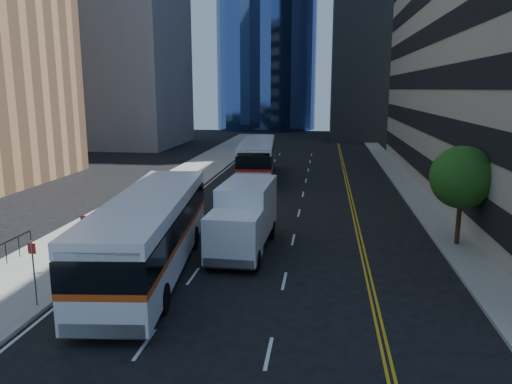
{
  "coord_description": "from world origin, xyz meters",
  "views": [
    {
      "loc": [
        2.03,
        -18.04,
        8.04
      ],
      "look_at": [
        -1.4,
        7.0,
        2.8
      ],
      "focal_mm": 35.0,
      "sensor_mm": 36.0,
      "label": 1
    }
  ],
  "objects_px": {
    "street_tree": "(462,177)",
    "bus_rear": "(257,158)",
    "box_truck": "(244,216)",
    "bus_front": "(150,231)"
  },
  "relations": [
    {
      "from": "street_tree",
      "to": "bus_rear",
      "type": "bearing_deg",
      "value": 124.51
    },
    {
      "from": "street_tree",
      "to": "box_truck",
      "type": "xyz_separation_m",
      "value": [
        -10.85,
        -2.16,
        -1.87
      ]
    },
    {
      "from": "street_tree",
      "to": "box_truck",
      "type": "relative_size",
      "value": 0.72
    },
    {
      "from": "bus_rear",
      "to": "box_truck",
      "type": "distance_m",
      "value": 21.17
    },
    {
      "from": "bus_rear",
      "to": "box_truck",
      "type": "xyz_separation_m",
      "value": [
        2.15,
        -21.06,
        -0.08
      ]
    },
    {
      "from": "bus_front",
      "to": "box_truck",
      "type": "height_order",
      "value": "bus_front"
    },
    {
      "from": "street_tree",
      "to": "bus_front",
      "type": "xyz_separation_m",
      "value": [
        -14.42,
        -5.81,
        -1.74
      ]
    },
    {
      "from": "bus_front",
      "to": "street_tree",
      "type": "bearing_deg",
      "value": 15.58
    },
    {
      "from": "street_tree",
      "to": "box_truck",
      "type": "bearing_deg",
      "value": -168.76
    },
    {
      "from": "bus_front",
      "to": "box_truck",
      "type": "bearing_deg",
      "value": 39.28
    }
  ]
}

